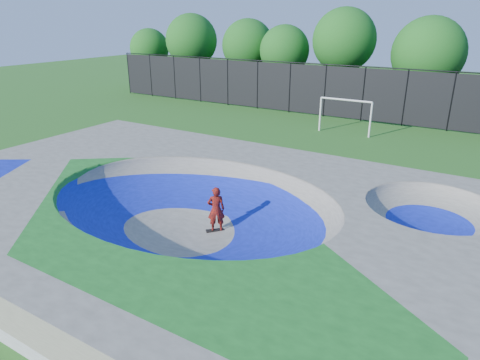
% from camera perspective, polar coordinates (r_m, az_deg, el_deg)
% --- Properties ---
extents(ground, '(120.00, 120.00, 0.00)m').
position_cam_1_polar(ground, '(15.94, -6.32, -6.86)').
color(ground, '#205718').
rests_on(ground, ground).
extents(skate_deck, '(22.00, 14.00, 1.50)m').
position_cam_1_polar(skate_deck, '(15.61, -6.43, -4.42)').
color(skate_deck, gray).
rests_on(skate_deck, ground).
extents(skater, '(0.76, 0.72, 1.74)m').
position_cam_1_polar(skater, '(15.54, -3.21, -3.94)').
color(skater, '#B5190E').
rests_on(skater, ground).
extents(skateboard, '(0.71, 0.70, 0.05)m').
position_cam_1_polar(skateboard, '(15.91, -3.15, -6.71)').
color(skateboard, black).
rests_on(skateboard, ground).
extents(soccer_goal, '(3.56, 0.12, 2.35)m').
position_cam_1_polar(soccer_goal, '(29.49, 13.86, 9.07)').
color(soccer_goal, silver).
rests_on(soccer_goal, ground).
extents(fence, '(48.09, 0.09, 4.04)m').
position_cam_1_polar(fence, '(33.66, 16.12, 11.08)').
color(fence, black).
rests_on(fence, ground).
extents(treeline, '(53.39, 6.93, 8.22)m').
position_cam_1_polar(treeline, '(37.89, 19.05, 16.20)').
color(treeline, '#4F3527').
rests_on(treeline, ground).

